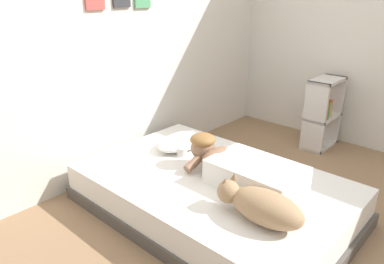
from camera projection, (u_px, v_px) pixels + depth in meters
name	position (u px, v px, depth m)	size (l,w,h in m)	color
ground_plane	(272.00, 232.00, 2.62)	(11.94, 11.94, 0.00)	#8C6B4C
back_wall	(119.00, 34.00, 3.18)	(3.97, 0.12, 2.50)	silver
side_wall_right	(360.00, 27.00, 3.74)	(0.10, 6.17, 2.50)	silver
bed	(213.00, 194.00, 2.81)	(1.33, 2.04, 0.30)	#4C4742
pillow	(182.00, 141.00, 3.24)	(0.52, 0.32, 0.11)	white
person_lying	(240.00, 167.00, 2.67)	(0.43, 0.92, 0.27)	white
dog	(262.00, 205.00, 2.21)	(0.26, 0.57, 0.21)	#9E7A56
coffee_cup	(182.00, 151.00, 3.09)	(0.12, 0.09, 0.07)	white
cell_phone	(288.00, 185.00, 2.62)	(0.07, 0.14, 0.01)	black
bookshelf	(322.00, 113.00, 3.88)	(0.45, 0.24, 0.75)	silver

